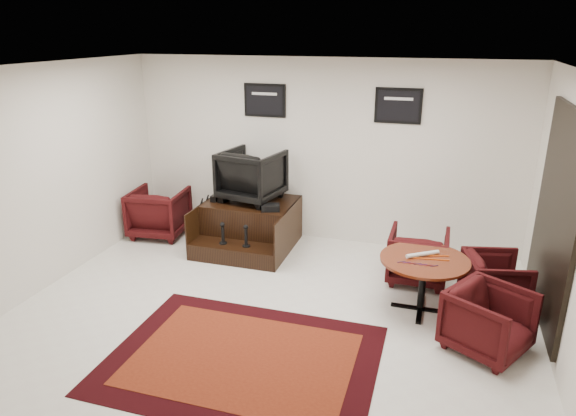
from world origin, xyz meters
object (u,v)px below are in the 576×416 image
object	(u,v)px
table_chair_window	(496,278)
table_chair_back	(418,253)
shine_podium	(250,226)
meeting_table	(424,265)
shine_chair	(252,173)
table_chair_corner	(489,318)
armchair_side	(159,210)

from	to	relation	value
table_chair_window	table_chair_back	bearing A→B (deg)	54.35
shine_podium	meeting_table	xyz separation A→B (m)	(2.64, -1.22, 0.27)
shine_chair	meeting_table	world-z (taller)	shine_chair
shine_podium	shine_chair	world-z (taller)	shine_chair
shine_podium	table_chair_corner	bearing A→B (deg)	-29.14
shine_podium	table_chair_corner	distance (m)	3.83
meeting_table	table_chair_back	size ratio (longest dim) A/B	1.33
table_chair_back	meeting_table	bearing A→B (deg)	97.80
meeting_table	table_chair_corner	size ratio (longest dim) A/B	1.36
armchair_side	table_chair_window	world-z (taller)	armchair_side
shine_chair	table_chair_window	world-z (taller)	shine_chair
armchair_side	shine_podium	bearing A→B (deg)	174.58
table_chair_window	table_chair_corner	bearing A→B (deg)	159.82
armchair_side	meeting_table	bearing A→B (deg)	157.76
shine_chair	armchair_side	bearing A→B (deg)	17.15
table_chair_window	table_chair_corner	distance (m)	1.03
shine_chair	armchair_side	world-z (taller)	shine_chair
table_chair_back	table_chair_window	world-z (taller)	table_chair_back
shine_chair	table_chair_back	distance (m)	2.71
table_chair_back	table_chair_corner	world-z (taller)	table_chair_back
shine_podium	table_chair_back	xyz separation A→B (m)	(2.54, -0.45, 0.06)
table_chair_back	table_chair_corner	size ratio (longest dim) A/B	1.02
shine_podium	table_chair_window	bearing A→B (deg)	-13.57
meeting_table	table_chair_corner	bearing A→B (deg)	-42.49
shine_chair	table_chair_corner	distance (m)	3.97
armchair_side	meeting_table	distance (m)	4.36
armchair_side	table_chair_corner	bearing A→B (deg)	153.13
meeting_table	table_chair_back	distance (m)	0.81
table_chair_window	table_chair_corner	size ratio (longest dim) A/B	0.93
armchair_side	table_chair_window	distance (m)	5.09
shine_chair	table_chair_back	size ratio (longest dim) A/B	1.12
table_chair_back	table_chair_window	distance (m)	1.01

